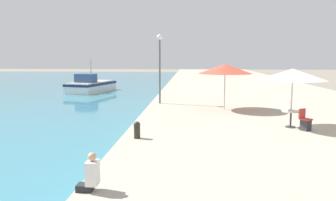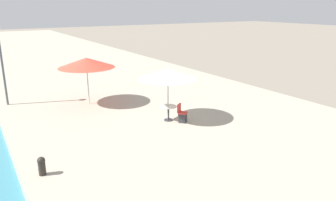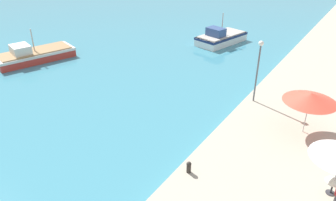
# 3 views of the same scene
# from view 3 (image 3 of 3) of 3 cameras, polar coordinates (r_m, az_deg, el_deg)

# --- Properties ---
(water_basin) EXTENTS (56.00, 90.00, 0.04)m
(water_basin) POSITION_cam_3_polar(r_m,az_deg,el_deg) (51.56, -11.10, 14.02)
(water_basin) COLOR teal
(water_basin) RESTS_ON ground_plane
(fishing_boat_near) EXTENTS (5.08, 7.99, 3.22)m
(fishing_boat_near) POSITION_cam_3_polar(r_m,az_deg,el_deg) (35.82, -22.29, 7.43)
(fishing_boat_near) COLOR red
(fishing_boat_near) RESTS_ON water_basin
(fishing_boat_mid) EXTENTS (4.26, 6.75, 3.47)m
(fishing_boat_mid) POSITION_cam_3_polar(r_m,az_deg,el_deg) (38.98, 9.18, 10.81)
(fishing_boat_mid) COLOR white
(fishing_boat_mid) RESTS_ON water_basin
(cafe_umbrella_white) EXTENTS (3.16, 3.16, 2.68)m
(cafe_umbrella_white) POSITION_cam_3_polar(r_m,az_deg,el_deg) (21.09, 23.56, 0.49)
(cafe_umbrella_white) COLOR #B7B7B7
(cafe_umbrella_white) RESTS_ON quay_promenade
(cafe_table) EXTENTS (0.80, 0.80, 0.74)m
(cafe_table) POSITION_cam_3_polar(r_m,az_deg,el_deg) (17.77, 26.77, -12.95)
(cafe_table) COLOR #333338
(cafe_table) RESTS_ON quay_promenade
(mooring_bollard) EXTENTS (0.26, 0.26, 0.65)m
(mooring_bollard) POSITION_cam_3_polar(r_m,az_deg,el_deg) (17.28, 3.65, -11.44)
(mooring_bollard) COLOR #2D2823
(mooring_bollard) RESTS_ON quay_promenade
(lamppost) EXTENTS (0.36, 0.36, 4.56)m
(lamppost) POSITION_cam_3_polar(r_m,az_deg,el_deg) (23.64, 15.51, 6.60)
(lamppost) COLOR #565B60
(lamppost) RESTS_ON quay_promenade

